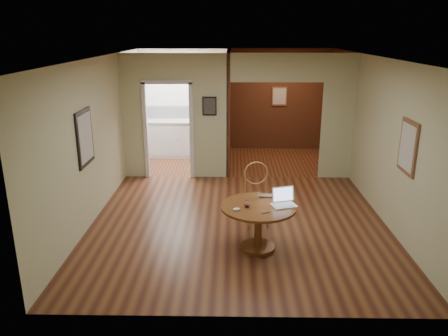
{
  "coord_description": "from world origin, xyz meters",
  "views": [
    {
      "loc": [
        -0.12,
        -6.77,
        3.15
      ],
      "look_at": [
        -0.24,
        -0.2,
        1.07
      ],
      "focal_mm": 35.0,
      "sensor_mm": 36.0,
      "label": 1
    }
  ],
  "objects_px": {
    "chair": "(257,190)",
    "open_laptop": "(284,200)",
    "dining_table": "(258,217)",
    "closed_laptop": "(268,197)"
  },
  "relations": [
    {
      "from": "chair",
      "to": "open_laptop",
      "type": "distance_m",
      "value": 0.96
    },
    {
      "from": "open_laptop",
      "to": "closed_laptop",
      "type": "xyz_separation_m",
      "value": [
        -0.21,
        0.27,
        -0.05
      ]
    },
    {
      "from": "dining_table",
      "to": "closed_laptop",
      "type": "relative_size",
      "value": 3.78
    },
    {
      "from": "dining_table",
      "to": "open_laptop",
      "type": "distance_m",
      "value": 0.45
    },
    {
      "from": "dining_table",
      "to": "open_laptop",
      "type": "relative_size",
      "value": 2.76
    },
    {
      "from": "dining_table",
      "to": "chair",
      "type": "distance_m",
      "value": 0.94
    },
    {
      "from": "chair",
      "to": "closed_laptop",
      "type": "bearing_deg",
      "value": -83.01
    },
    {
      "from": "open_laptop",
      "to": "closed_laptop",
      "type": "bearing_deg",
      "value": 110.23
    },
    {
      "from": "dining_table",
      "to": "chair",
      "type": "xyz_separation_m",
      "value": [
        0.02,
        0.94,
        0.07
      ]
    },
    {
      "from": "open_laptop",
      "to": "chair",
      "type": "bearing_deg",
      "value": 94.43
    }
  ]
}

